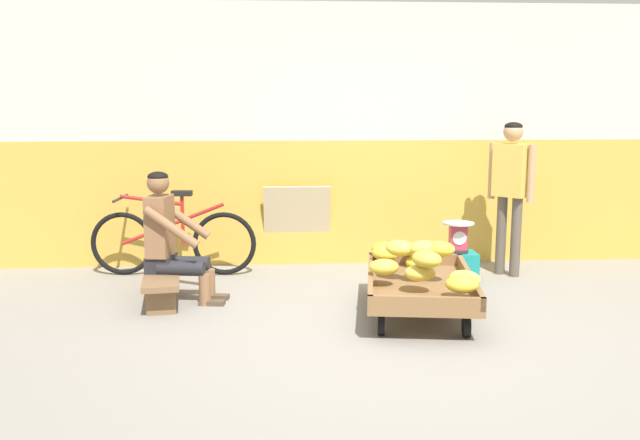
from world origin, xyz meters
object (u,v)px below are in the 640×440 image
object	(u,v)px
vendor_seated	(170,238)
customer_adult	(511,181)
low_bench	(162,279)
bicycle_near_left	(173,240)
weighing_scale	(458,237)
plastic_crate	(457,268)
sign_board	(297,225)
banana_cart	(420,287)

from	to	relation	value
vendor_seated	customer_adult	distance (m)	3.34
low_bench	customer_adult	world-z (taller)	customer_adult
bicycle_near_left	weighing_scale	bearing A→B (deg)	-10.28
low_bench	bicycle_near_left	world-z (taller)	bicycle_near_left
low_bench	weighing_scale	xyz separation A→B (m)	(2.74, 0.43, 0.25)
vendor_seated	bicycle_near_left	world-z (taller)	vendor_seated
bicycle_near_left	customer_adult	bearing A→B (deg)	-3.90
plastic_crate	bicycle_near_left	xyz separation A→B (m)	(-2.77, 0.50, 0.20)
vendor_seated	sign_board	bearing A→B (deg)	49.04
weighing_scale	sign_board	world-z (taller)	sign_board
plastic_crate	bicycle_near_left	bearing A→B (deg)	169.74
bicycle_near_left	sign_board	world-z (taller)	sign_board
plastic_crate	sign_board	bearing A→B (deg)	150.17
vendor_seated	bicycle_near_left	size ratio (longest dim) A/B	0.69
banana_cart	low_bench	xyz separation A→B (m)	(-2.16, 0.56, -0.04)
low_bench	sign_board	bearing A→B (deg)	46.67
low_bench	plastic_crate	world-z (taller)	plastic_crate
plastic_crate	sign_board	distance (m)	1.77
plastic_crate	banana_cart	bearing A→B (deg)	-120.16
banana_cart	bicycle_near_left	bearing A→B (deg)	145.79
banana_cart	bicycle_near_left	world-z (taller)	bicycle_near_left
weighing_scale	plastic_crate	bearing A→B (deg)	90.00
vendor_seated	customer_adult	xyz separation A→B (m)	(3.24, 0.72, 0.38)
low_bench	customer_adult	xyz separation A→B (m)	(3.32, 0.70, 0.75)
banana_cart	plastic_crate	size ratio (longest dim) A/B	4.29
banana_cart	vendor_seated	size ratio (longest dim) A/B	1.35
low_bench	vendor_seated	size ratio (longest dim) A/B	0.99
low_bench	sign_board	size ratio (longest dim) A/B	1.31
vendor_seated	sign_board	distance (m)	1.74
low_bench	sign_board	distance (m)	1.80
plastic_crate	weighing_scale	xyz separation A→B (m)	(0.00, -0.00, 0.30)
banana_cart	plastic_crate	world-z (taller)	banana_cart
banana_cart	weighing_scale	xyz separation A→B (m)	(0.58, 0.99, 0.21)
banana_cart	customer_adult	world-z (taller)	customer_adult
vendor_seated	weighing_scale	xyz separation A→B (m)	(2.65, 0.44, -0.11)
banana_cart	weighing_scale	world-z (taller)	weighing_scale
vendor_seated	banana_cart	bearing A→B (deg)	-14.74
bicycle_near_left	customer_adult	distance (m)	3.41
weighing_scale	bicycle_near_left	bearing A→B (deg)	169.72
banana_cart	sign_board	world-z (taller)	sign_board
weighing_scale	bicycle_near_left	world-z (taller)	bicycle_near_left
low_bench	weighing_scale	size ratio (longest dim) A/B	3.77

